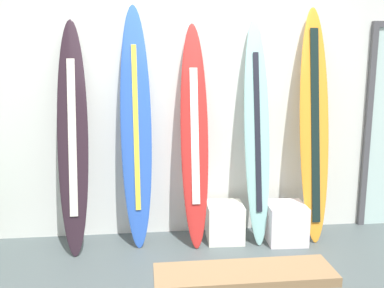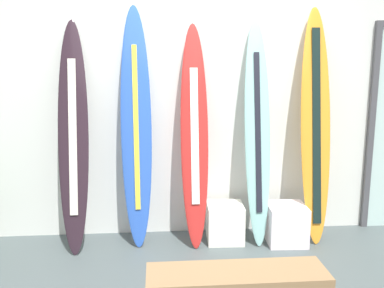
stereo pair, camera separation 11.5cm
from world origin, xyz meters
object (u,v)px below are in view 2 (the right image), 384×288
(surfboard_cobalt, at_px, (136,129))
(bench, at_px, (237,281))
(surfboard_seafoam, at_px, (257,132))
(display_block_left, at_px, (286,224))
(surfboard_charcoal, at_px, (73,137))
(surfboard_crimson, at_px, (194,137))
(surfboard_sunset, at_px, (316,128))
(display_block_center, at_px, (225,223))

(surfboard_cobalt, distance_m, bench, 1.85)
(surfboard_seafoam, bearing_deg, bench, -106.90)
(surfboard_seafoam, bearing_deg, display_block_left, -22.20)
(surfboard_charcoal, height_order, surfboard_crimson, surfboard_charcoal)
(surfboard_crimson, relative_size, surfboard_sunset, 0.93)
(surfboard_crimson, bearing_deg, surfboard_sunset, 0.11)
(surfboard_cobalt, distance_m, display_block_center, 1.24)
(surfboard_crimson, height_order, bench, surfboard_crimson)
(display_block_left, bearing_deg, surfboard_cobalt, 174.20)
(surfboard_charcoal, xyz_separation_m, surfboard_cobalt, (0.56, 0.06, 0.05))
(surfboard_cobalt, relative_size, display_block_left, 5.90)
(surfboard_sunset, height_order, display_block_left, surfboard_sunset)
(bench, bearing_deg, display_block_left, 62.51)
(surfboard_cobalt, height_order, display_block_left, surfboard_cobalt)
(bench, bearing_deg, surfboard_charcoal, 128.47)
(display_block_left, relative_size, bench, 0.35)
(surfboard_charcoal, bearing_deg, display_block_center, 0.28)
(surfboard_charcoal, bearing_deg, surfboard_seafoam, 0.89)
(surfboard_seafoam, height_order, bench, surfboard_seafoam)
(surfboard_cobalt, height_order, surfboard_sunset, same)
(surfboard_charcoal, xyz_separation_m, bench, (1.22, -1.54, -0.63))
(surfboard_seafoam, distance_m, display_block_center, 0.93)
(display_block_left, bearing_deg, bench, -117.49)
(display_block_center, bearing_deg, bench, -96.55)
(display_block_center, bearing_deg, surfboard_seafoam, 3.75)
(surfboard_crimson, bearing_deg, display_block_left, -6.76)
(surfboard_cobalt, xyz_separation_m, bench, (0.66, -1.59, -0.68))
(surfboard_charcoal, xyz_separation_m, display_block_left, (1.98, -0.09, -0.86))
(surfboard_sunset, distance_m, display_block_center, 1.26)
(surfboard_sunset, bearing_deg, display_block_center, -179.24)
(display_block_left, bearing_deg, surfboard_sunset, 20.75)
(surfboard_seafoam, bearing_deg, surfboard_crimson, -179.01)
(surfboard_cobalt, height_order, surfboard_crimson, surfboard_cobalt)
(surfboard_cobalt, relative_size, surfboard_sunset, 1.00)
(bench, bearing_deg, surfboard_cobalt, 112.43)
(surfboard_sunset, relative_size, bench, 2.05)
(surfboard_crimson, xyz_separation_m, display_block_center, (0.30, -0.01, -0.84))
(surfboard_cobalt, relative_size, surfboard_crimson, 1.08)
(surfboard_cobalt, distance_m, display_block_left, 1.69)
(display_block_center, bearing_deg, surfboard_cobalt, 176.64)
(display_block_center, relative_size, bench, 0.33)
(surfboard_sunset, height_order, display_block_center, surfboard_sunset)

